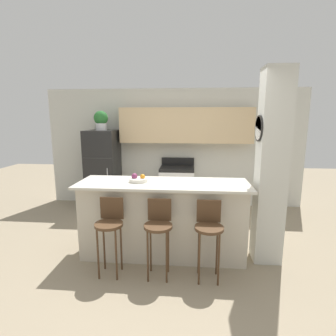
{
  "coord_description": "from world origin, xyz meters",
  "views": [
    {
      "loc": [
        0.37,
        -3.48,
        1.92
      ],
      "look_at": [
        0.0,
        0.79,
        1.11
      ],
      "focal_mm": 28.0,
      "sensor_mm": 36.0,
      "label": 1
    }
  ],
  "objects_px": {
    "potted_plant_on_fridge": "(101,120)",
    "stove_range": "(177,188)",
    "refrigerator": "(103,170)",
    "fruit_bowl": "(138,179)",
    "bar_stool_mid": "(159,227)",
    "bar_stool_right": "(209,229)",
    "bar_stool_left": "(110,225)"
  },
  "relations": [
    {
      "from": "stove_range",
      "to": "bar_stool_right",
      "type": "bearing_deg",
      "value": -78.37
    },
    {
      "from": "bar_stool_mid",
      "to": "fruit_bowl",
      "type": "relative_size",
      "value": 3.79
    },
    {
      "from": "stove_range",
      "to": "fruit_bowl",
      "type": "distance_m",
      "value": 2.07
    },
    {
      "from": "bar_stool_right",
      "to": "fruit_bowl",
      "type": "bearing_deg",
      "value": 150.09
    },
    {
      "from": "bar_stool_left",
      "to": "potted_plant_on_fridge",
      "type": "xyz_separation_m",
      "value": [
        -0.89,
        2.42,
        1.26
      ]
    },
    {
      "from": "potted_plant_on_fridge",
      "to": "stove_range",
      "type": "bearing_deg",
      "value": 1.89
    },
    {
      "from": "refrigerator",
      "to": "potted_plant_on_fridge",
      "type": "xyz_separation_m",
      "value": [
        -0.0,
        0.0,
        1.05
      ]
    },
    {
      "from": "bar_stool_left",
      "to": "bar_stool_mid",
      "type": "distance_m",
      "value": 0.6
    },
    {
      "from": "stove_range",
      "to": "refrigerator",
      "type": "bearing_deg",
      "value": -178.1
    },
    {
      "from": "bar_stool_left",
      "to": "bar_stool_right",
      "type": "height_order",
      "value": "same"
    },
    {
      "from": "bar_stool_mid",
      "to": "refrigerator",
      "type": "bearing_deg",
      "value": 121.6
    },
    {
      "from": "bar_stool_mid",
      "to": "potted_plant_on_fridge",
      "type": "height_order",
      "value": "potted_plant_on_fridge"
    },
    {
      "from": "stove_range",
      "to": "bar_stool_left",
      "type": "bearing_deg",
      "value": -105.7
    },
    {
      "from": "bar_stool_mid",
      "to": "bar_stool_right",
      "type": "height_order",
      "value": "same"
    },
    {
      "from": "stove_range",
      "to": "bar_stool_left",
      "type": "height_order",
      "value": "stove_range"
    },
    {
      "from": "bar_stool_right",
      "to": "potted_plant_on_fridge",
      "type": "bearing_deg",
      "value": 130.82
    },
    {
      "from": "stove_range",
      "to": "potted_plant_on_fridge",
      "type": "xyz_separation_m",
      "value": [
        -1.58,
        -0.05,
        1.43
      ]
    },
    {
      "from": "bar_stool_left",
      "to": "fruit_bowl",
      "type": "bearing_deg",
      "value": 64.98
    },
    {
      "from": "stove_range",
      "to": "bar_stool_right",
      "type": "xyz_separation_m",
      "value": [
        0.51,
        -2.47,
        0.17
      ]
    },
    {
      "from": "stove_range",
      "to": "potted_plant_on_fridge",
      "type": "relative_size",
      "value": 2.69
    },
    {
      "from": "refrigerator",
      "to": "bar_stool_left",
      "type": "height_order",
      "value": "refrigerator"
    },
    {
      "from": "refrigerator",
      "to": "bar_stool_left",
      "type": "relative_size",
      "value": 1.75
    },
    {
      "from": "refrigerator",
      "to": "fruit_bowl",
      "type": "xyz_separation_m",
      "value": [
        1.14,
        -1.87,
        0.25
      ]
    },
    {
      "from": "refrigerator",
      "to": "bar_stool_left",
      "type": "bearing_deg",
      "value": -69.87
    },
    {
      "from": "bar_stool_left",
      "to": "fruit_bowl",
      "type": "relative_size",
      "value": 3.79
    },
    {
      "from": "bar_stool_mid",
      "to": "bar_stool_right",
      "type": "bearing_deg",
      "value": 0.0
    },
    {
      "from": "bar_stool_mid",
      "to": "fruit_bowl",
      "type": "distance_m",
      "value": 0.79
    },
    {
      "from": "refrigerator",
      "to": "bar_stool_mid",
      "type": "xyz_separation_m",
      "value": [
        1.49,
        -2.42,
        -0.21
      ]
    },
    {
      "from": "potted_plant_on_fridge",
      "to": "fruit_bowl",
      "type": "relative_size",
      "value": 1.57
    },
    {
      "from": "bar_stool_mid",
      "to": "potted_plant_on_fridge",
      "type": "bearing_deg",
      "value": 121.6
    },
    {
      "from": "bar_stool_mid",
      "to": "potted_plant_on_fridge",
      "type": "distance_m",
      "value": 3.11
    },
    {
      "from": "stove_range",
      "to": "bar_stool_mid",
      "type": "relative_size",
      "value": 1.12
    }
  ]
}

